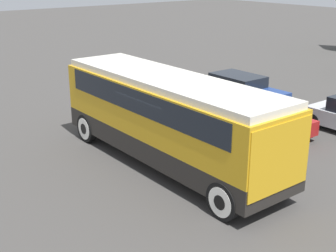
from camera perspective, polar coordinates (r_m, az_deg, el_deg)
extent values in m
plane|color=#423F3D|center=(15.92, 0.00, -4.66)|extent=(120.00, 120.00, 0.00)
cube|color=black|center=(15.61, 0.00, -1.93)|extent=(9.25, 2.41, 0.71)
cube|color=gold|center=(15.23, 0.00, 2.22)|extent=(9.25, 2.41, 1.65)
cube|color=black|center=(15.12, 0.00, 3.69)|extent=(8.14, 2.45, 0.74)
cube|color=silver|center=(14.99, 0.00, 5.65)|extent=(9.06, 2.21, 0.22)
cube|color=gold|center=(12.30, 12.96, -3.63)|extent=(0.36, 2.31, 1.89)
cylinder|color=black|center=(12.49, 6.78, -9.07)|extent=(1.07, 0.28, 1.07)
cylinder|color=silver|center=(12.49, 6.78, -9.07)|extent=(0.84, 0.30, 0.84)
cylinder|color=black|center=(12.49, 6.78, -9.07)|extent=(0.41, 0.32, 0.41)
cylinder|color=black|center=(13.97, 13.23, -6.29)|extent=(1.07, 0.28, 1.07)
cylinder|color=silver|center=(13.97, 13.23, -6.29)|extent=(0.84, 0.30, 0.84)
cylinder|color=black|center=(13.97, 13.23, -6.29)|extent=(0.41, 0.32, 0.41)
cylinder|color=black|center=(18.01, -9.85, -0.26)|extent=(1.07, 0.28, 1.07)
cylinder|color=silver|center=(18.01, -9.85, -0.26)|extent=(0.84, 0.30, 0.84)
cylinder|color=black|center=(18.01, -9.85, -0.26)|extent=(0.41, 0.32, 0.41)
cylinder|color=black|center=(19.07, -4.08, 1.07)|extent=(1.07, 0.28, 1.07)
cylinder|color=silver|center=(19.07, -4.08, 1.07)|extent=(0.84, 0.30, 0.84)
cylinder|color=black|center=(19.07, -4.08, 1.07)|extent=(0.41, 0.32, 0.41)
cylinder|color=black|center=(20.23, 17.32, 0.61)|extent=(0.61, 0.22, 0.61)
cylinder|color=black|center=(20.23, 17.32, 0.61)|extent=(0.23, 0.26, 0.23)
cube|color=navy|center=(23.24, 8.79, 4.16)|extent=(4.79, 1.84, 0.58)
cube|color=black|center=(23.24, 8.51, 5.58)|extent=(2.49, 1.66, 0.52)
cylinder|color=black|center=(21.45, 10.98, 2.20)|extent=(0.64, 0.22, 0.64)
cylinder|color=black|center=(21.45, 10.98, 2.20)|extent=(0.24, 0.26, 0.24)
cylinder|color=black|center=(22.69, 13.77, 2.92)|extent=(0.64, 0.22, 0.64)
cylinder|color=black|center=(22.69, 13.77, 2.92)|extent=(0.24, 0.26, 0.24)
cylinder|color=black|center=(24.08, 4.03, 4.34)|extent=(0.64, 0.22, 0.64)
cylinder|color=black|center=(24.08, 4.03, 4.34)|extent=(0.24, 0.26, 0.24)
cylinder|color=black|center=(25.19, 6.86, 4.90)|extent=(0.64, 0.22, 0.64)
cylinder|color=black|center=(25.19, 6.86, 4.90)|extent=(0.24, 0.26, 0.24)
cube|color=maroon|center=(19.17, 11.20, 0.87)|extent=(4.30, 1.74, 0.57)
cube|color=black|center=(19.11, 10.92, 2.56)|extent=(2.23, 1.57, 0.52)
cylinder|color=black|center=(17.67, 13.52, -1.54)|extent=(0.70, 0.22, 0.70)
cylinder|color=black|center=(17.67, 13.52, -1.54)|extent=(0.27, 0.26, 0.27)
cylinder|color=black|center=(18.86, 16.51, -0.50)|extent=(0.70, 0.22, 0.70)
cylinder|color=black|center=(18.86, 16.51, -0.50)|extent=(0.27, 0.26, 0.27)
cylinder|color=black|center=(19.76, 6.07, 1.08)|extent=(0.70, 0.22, 0.70)
cylinder|color=black|center=(19.76, 6.07, 1.08)|extent=(0.27, 0.26, 0.27)
cylinder|color=black|center=(20.83, 9.17, 1.88)|extent=(0.70, 0.22, 0.70)
cylinder|color=black|center=(20.83, 9.17, 1.88)|extent=(0.27, 0.26, 0.27)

